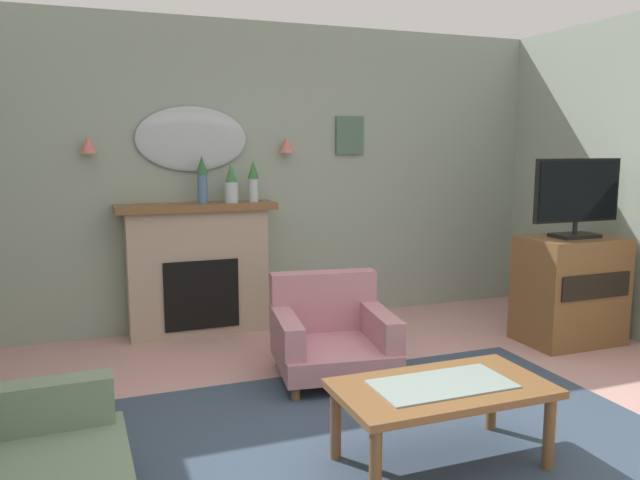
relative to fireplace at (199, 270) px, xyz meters
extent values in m
cube|color=#C6938E|center=(0.64, -2.69, -0.62)|extent=(6.61, 6.72, 0.10)
cube|color=#93A393|center=(0.64, 0.22, 0.80)|extent=(6.61, 0.10, 2.75)
cube|color=#38475B|center=(0.64, -2.49, -0.56)|extent=(3.20, 2.40, 0.01)
cube|color=tan|center=(0.00, 0.01, -0.02)|extent=(1.20, 0.28, 1.10)
cube|color=black|center=(0.00, -0.09, -0.19)|extent=(0.64, 0.12, 0.60)
cube|color=brown|center=(0.00, -0.01, 0.56)|extent=(1.36, 0.36, 0.06)
cylinder|color=#4C7093|center=(0.05, -0.03, 0.72)|extent=(0.09, 0.09, 0.25)
cone|color=#2D6633|center=(0.05, -0.03, 0.92)|extent=(0.10, 0.10, 0.16)
cylinder|color=silver|center=(0.30, -0.03, 0.68)|extent=(0.12, 0.12, 0.18)
cone|color=#38753D|center=(0.30, -0.03, 0.85)|extent=(0.10, 0.10, 0.16)
cylinder|color=silver|center=(0.50, -0.03, 0.69)|extent=(0.08, 0.08, 0.21)
cone|color=#38753D|center=(0.50, -0.03, 0.88)|extent=(0.10, 0.10, 0.16)
ellipsoid|color=#B2BCC6|center=(0.00, 0.14, 1.14)|extent=(0.96, 0.06, 0.56)
cone|color=#D17066|center=(-0.85, 0.09, 1.09)|extent=(0.14, 0.14, 0.14)
cone|color=#D17066|center=(0.85, 0.09, 1.09)|extent=(0.14, 0.14, 0.14)
cube|color=#4C6B56|center=(1.50, 0.15, 1.18)|extent=(0.28, 0.03, 0.36)
cube|color=brown|center=(0.77, -2.75, -0.15)|extent=(1.10, 0.60, 0.04)
cube|color=#8C9E99|center=(0.77, -2.75, -0.13)|extent=(0.72, 0.36, 0.01)
cylinder|color=brown|center=(0.28, -2.99, -0.37)|extent=(0.06, 0.06, 0.40)
cylinder|color=brown|center=(1.26, -2.99, -0.37)|extent=(0.06, 0.06, 0.40)
cylinder|color=brown|center=(0.28, -2.51, -0.37)|extent=(0.06, 0.06, 0.40)
cylinder|color=brown|center=(1.26, -2.51, -0.37)|extent=(0.06, 0.06, 0.40)
cube|color=gray|center=(-1.19, -2.20, -0.17)|extent=(0.76, 0.18, 0.24)
cylinder|color=brown|center=(-0.85, -2.21, -0.52)|extent=(0.07, 0.07, 0.10)
cube|color=#B77A84|center=(0.71, -1.42, -0.39)|extent=(0.91, 0.91, 0.16)
cube|color=#B77A84|center=(0.76, -1.08, -0.09)|extent=(0.81, 0.27, 0.45)
cube|color=#B77A84|center=(0.37, -1.37, -0.20)|extent=(0.24, 0.73, 0.22)
cube|color=#B77A84|center=(1.05, -1.46, -0.20)|extent=(0.24, 0.73, 0.22)
cylinder|color=brown|center=(0.32, -1.70, -0.52)|extent=(0.06, 0.06, 0.10)
cylinder|color=brown|center=(1.00, -1.80, -0.52)|extent=(0.06, 0.06, 0.10)
cylinder|color=brown|center=(0.42, -1.03, -0.52)|extent=(0.06, 0.06, 0.10)
cylinder|color=brown|center=(1.09, -1.13, -0.52)|extent=(0.06, 0.06, 0.10)
cube|color=brown|center=(2.89, -1.33, -0.12)|extent=(0.80, 0.56, 0.90)
cube|color=black|center=(2.89, -1.62, -0.03)|extent=(0.68, 0.02, 0.20)
cube|color=black|center=(2.89, -1.35, 0.34)|extent=(0.36, 0.24, 0.03)
cylinder|color=black|center=(2.89, -1.35, 0.41)|extent=(0.04, 0.04, 0.10)
cube|color=black|center=(2.89, -1.35, 0.72)|extent=(0.84, 0.04, 0.52)
cube|color=black|center=(2.89, -1.37, 0.72)|extent=(0.80, 0.01, 0.48)
camera|label=1|loc=(-0.88, -5.35, 1.08)|focal=34.73mm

